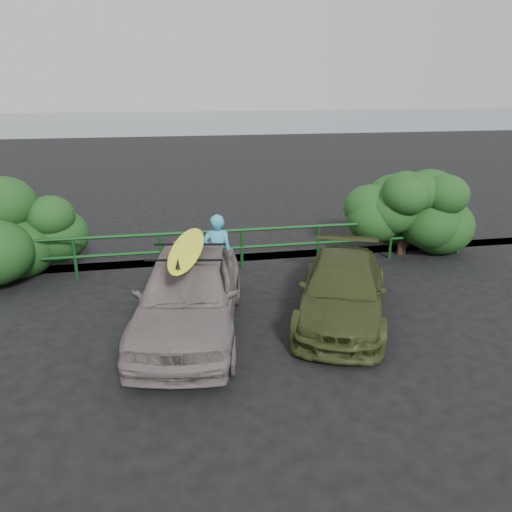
% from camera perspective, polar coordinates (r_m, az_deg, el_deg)
% --- Properties ---
extents(ground, '(80.00, 80.00, 0.00)m').
position_cam_1_polar(ground, '(8.09, -2.97, -14.03)').
color(ground, black).
extents(ocean, '(200.00, 200.00, 0.00)m').
position_cam_1_polar(ocean, '(66.88, -10.33, 14.93)').
color(ocean, slate).
rests_on(ocean, ground).
extents(guardrail, '(14.00, 0.08, 1.04)m').
position_cam_1_polar(guardrail, '(12.39, -6.20, 0.59)').
color(guardrail, '#123F17').
rests_on(guardrail, ground).
extents(shrub_right, '(3.20, 2.40, 2.16)m').
position_cam_1_polar(shrub_right, '(13.97, 14.48, 4.61)').
color(shrub_right, '#1E4A1B').
rests_on(shrub_right, ground).
extents(sedan, '(2.62, 4.80, 1.55)m').
position_cam_1_polar(sedan, '(9.30, -7.67, -4.19)').
color(sedan, slate).
rests_on(sedan, ground).
extents(olive_vehicle, '(3.08, 4.36, 1.17)m').
position_cam_1_polar(olive_vehicle, '(9.96, 9.86, -3.87)').
color(olive_vehicle, '#323B1A').
rests_on(olive_vehicle, ground).
extents(man, '(0.69, 0.49, 1.79)m').
position_cam_1_polar(man, '(10.97, -4.45, 0.25)').
color(man, '#40A0C0').
rests_on(man, ground).
extents(roof_rack, '(1.48, 1.16, 0.04)m').
position_cam_1_polar(roof_rack, '(9.02, -7.89, 0.47)').
color(roof_rack, black).
rests_on(roof_rack, sedan).
extents(surfboard, '(1.03, 2.75, 0.08)m').
position_cam_1_polar(surfboard, '(9.00, -7.90, 0.84)').
color(surfboard, '#ECF81A').
rests_on(surfboard, roof_rack).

